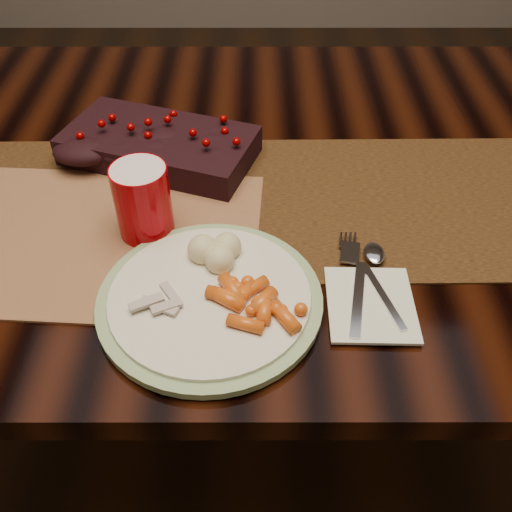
{
  "coord_description": "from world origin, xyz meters",
  "views": [
    {
      "loc": [
        0.02,
        -0.83,
        1.33
      ],
      "look_at": [
        0.02,
        -0.28,
        0.8
      ],
      "focal_mm": 40.0,
      "sensor_mm": 36.0,
      "label": 1
    }
  ],
  "objects_px": {
    "dining_table": "(247,308)",
    "baby_carrots": "(252,307)",
    "red_cup": "(143,201)",
    "napkin": "(371,304)",
    "centerpiece": "(159,141)",
    "placemat_main": "(106,238)",
    "dinner_plate": "(210,299)",
    "mashed_potatoes": "(218,246)",
    "turkey_shreds": "(160,299)"
  },
  "relations": [
    {
      "from": "baby_carrots",
      "to": "mashed_potatoes",
      "type": "bearing_deg",
      "value": 114.79
    },
    {
      "from": "dining_table",
      "to": "turkey_shreds",
      "type": "distance_m",
      "value": 0.54
    },
    {
      "from": "napkin",
      "to": "red_cup",
      "type": "distance_m",
      "value": 0.36
    },
    {
      "from": "dining_table",
      "to": "centerpiece",
      "type": "relative_size",
      "value": 5.54
    },
    {
      "from": "centerpiece",
      "to": "napkin",
      "type": "bearing_deg",
      "value": -47.63
    },
    {
      "from": "placemat_main",
      "to": "dinner_plate",
      "type": "bearing_deg",
      "value": -35.19
    },
    {
      "from": "dinner_plate",
      "to": "red_cup",
      "type": "relative_size",
      "value": 2.66
    },
    {
      "from": "dinner_plate",
      "to": "napkin",
      "type": "xyz_separation_m",
      "value": [
        0.21,
        -0.0,
        -0.01
      ]
    },
    {
      "from": "turkey_shreds",
      "to": "red_cup",
      "type": "relative_size",
      "value": 0.64
    },
    {
      "from": "dinner_plate",
      "to": "napkin",
      "type": "bearing_deg",
      "value": -1.22
    },
    {
      "from": "centerpiece",
      "to": "red_cup",
      "type": "relative_size",
      "value": 2.87
    },
    {
      "from": "dinner_plate",
      "to": "turkey_shreds",
      "type": "bearing_deg",
      "value": -166.74
    },
    {
      "from": "baby_carrots",
      "to": "turkey_shreds",
      "type": "xyz_separation_m",
      "value": [
        -0.12,
        0.01,
        -0.0
      ]
    },
    {
      "from": "centerpiece",
      "to": "dinner_plate",
      "type": "height_order",
      "value": "centerpiece"
    },
    {
      "from": "mashed_potatoes",
      "to": "red_cup",
      "type": "height_order",
      "value": "red_cup"
    },
    {
      "from": "placemat_main",
      "to": "red_cup",
      "type": "distance_m",
      "value": 0.09
    },
    {
      "from": "dining_table",
      "to": "napkin",
      "type": "bearing_deg",
      "value": -62.27
    },
    {
      "from": "mashed_potatoes",
      "to": "centerpiece",
      "type": "bearing_deg",
      "value": 112.94
    },
    {
      "from": "placemat_main",
      "to": "napkin",
      "type": "xyz_separation_m",
      "value": [
        0.38,
        -0.14,
        0.0
      ]
    },
    {
      "from": "baby_carrots",
      "to": "red_cup",
      "type": "distance_m",
      "value": 0.24
    },
    {
      "from": "baby_carrots",
      "to": "napkin",
      "type": "height_order",
      "value": "baby_carrots"
    },
    {
      "from": "centerpiece",
      "to": "placemat_main",
      "type": "bearing_deg",
      "value": -104.95
    },
    {
      "from": "dining_table",
      "to": "mashed_potatoes",
      "type": "bearing_deg",
      "value": -97.43
    },
    {
      "from": "dining_table",
      "to": "napkin",
      "type": "xyz_separation_m",
      "value": [
        0.17,
        -0.33,
        0.38
      ]
    },
    {
      "from": "placemat_main",
      "to": "baby_carrots",
      "type": "relative_size",
      "value": 4.44
    },
    {
      "from": "dining_table",
      "to": "centerpiece",
      "type": "distance_m",
      "value": 0.44
    },
    {
      "from": "centerpiece",
      "to": "baby_carrots",
      "type": "height_order",
      "value": "centerpiece"
    },
    {
      "from": "dining_table",
      "to": "placemat_main",
      "type": "relative_size",
      "value": 3.92
    },
    {
      "from": "dining_table",
      "to": "baby_carrots",
      "type": "bearing_deg",
      "value": -87.68
    },
    {
      "from": "dining_table",
      "to": "dinner_plate",
      "type": "bearing_deg",
      "value": -97.36
    },
    {
      "from": "napkin",
      "to": "dining_table",
      "type": "bearing_deg",
      "value": 118.99
    },
    {
      "from": "placemat_main",
      "to": "turkey_shreds",
      "type": "height_order",
      "value": "turkey_shreds"
    },
    {
      "from": "centerpiece",
      "to": "dinner_plate",
      "type": "relative_size",
      "value": 1.08
    },
    {
      "from": "red_cup",
      "to": "napkin",
      "type": "bearing_deg",
      "value": -25.57
    },
    {
      "from": "centerpiece",
      "to": "mashed_potatoes",
      "type": "relative_size",
      "value": 4.04
    },
    {
      "from": "dining_table",
      "to": "mashed_potatoes",
      "type": "relative_size",
      "value": 22.38
    },
    {
      "from": "dinner_plate",
      "to": "dining_table",
      "type": "bearing_deg",
      "value": 82.64
    },
    {
      "from": "dinner_plate",
      "to": "red_cup",
      "type": "distance_m",
      "value": 0.19
    },
    {
      "from": "dinner_plate",
      "to": "centerpiece",
      "type": "bearing_deg",
      "value": 107.2
    },
    {
      "from": "placemat_main",
      "to": "centerpiece",
      "type": "bearing_deg",
      "value": 78.62
    },
    {
      "from": "mashed_potatoes",
      "to": "red_cup",
      "type": "relative_size",
      "value": 0.71
    },
    {
      "from": "mashed_potatoes",
      "to": "red_cup",
      "type": "xyz_separation_m",
      "value": [
        -0.11,
        0.08,
        0.02
      ]
    },
    {
      "from": "napkin",
      "to": "centerpiece",
      "type": "bearing_deg",
      "value": 133.63
    },
    {
      "from": "napkin",
      "to": "red_cup",
      "type": "bearing_deg",
      "value": 155.69
    },
    {
      "from": "dining_table",
      "to": "baby_carrots",
      "type": "height_order",
      "value": "baby_carrots"
    },
    {
      "from": "centerpiece",
      "to": "baby_carrots",
      "type": "bearing_deg",
      "value": -66.56
    },
    {
      "from": "placemat_main",
      "to": "mashed_potatoes",
      "type": "height_order",
      "value": "mashed_potatoes"
    },
    {
      "from": "dining_table",
      "to": "placemat_main",
      "type": "height_order",
      "value": "placemat_main"
    },
    {
      "from": "centerpiece",
      "to": "dining_table",
      "type": "bearing_deg",
      "value": -9.53
    },
    {
      "from": "dining_table",
      "to": "centerpiece",
      "type": "bearing_deg",
      "value": 170.47
    }
  ]
}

